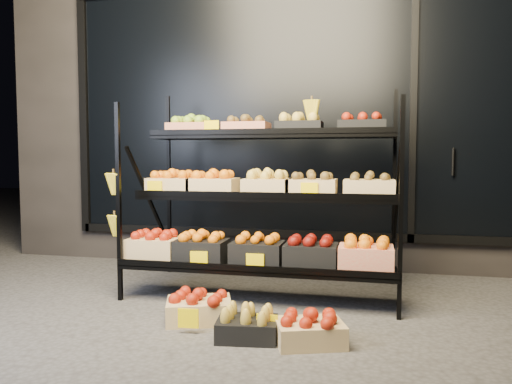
% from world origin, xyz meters
% --- Properties ---
extents(ground, '(24.00, 24.00, 0.00)m').
position_xyz_m(ground, '(0.00, 0.00, 0.00)').
color(ground, '#514F4C').
rests_on(ground, ground).
extents(building, '(6.00, 2.08, 3.50)m').
position_xyz_m(building, '(0.00, 2.59, 1.75)').
color(building, '#2D2826').
rests_on(building, ground).
extents(display_rack, '(2.18, 1.02, 1.67)m').
position_xyz_m(display_rack, '(-0.01, 0.60, 0.79)').
color(display_rack, black).
rests_on(display_rack, ground).
extents(tag_floor_a, '(0.13, 0.01, 0.12)m').
position_xyz_m(tag_floor_a, '(-0.26, -0.40, 0.06)').
color(tag_floor_a, '#FDD700').
rests_on(tag_floor_a, ground).
extents(tag_floor_b, '(0.13, 0.01, 0.12)m').
position_xyz_m(tag_floor_b, '(0.24, -0.40, 0.06)').
color(tag_floor_b, '#FDD700').
rests_on(tag_floor_b, ground).
extents(floor_crate_left, '(0.50, 0.43, 0.21)m').
position_xyz_m(floor_crate_left, '(-0.28, -0.15, 0.10)').
color(floor_crate_left, '#D7B87C').
rests_on(floor_crate_left, ground).
extents(floor_crate_midleft, '(0.39, 0.31, 0.19)m').
position_xyz_m(floor_crate_midleft, '(0.12, -0.40, 0.09)').
color(floor_crate_midleft, black).
rests_on(floor_crate_midleft, ground).
extents(floor_crate_midright, '(0.46, 0.40, 0.20)m').
position_xyz_m(floor_crate_midright, '(0.49, -0.40, 0.09)').
color(floor_crate_midright, '#D7B87C').
rests_on(floor_crate_midright, ground).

